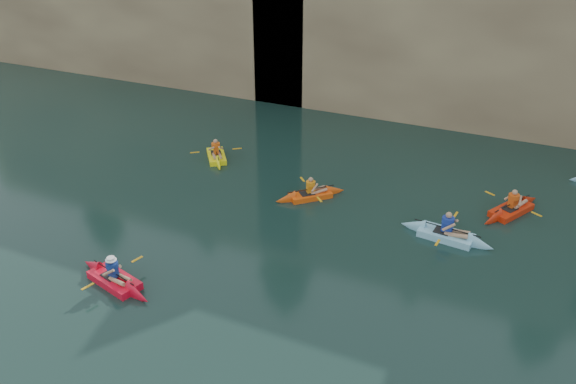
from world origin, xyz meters
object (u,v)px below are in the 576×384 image
at_px(kayaker_ltblue_near, 446,234).
at_px(kayaker_red_far, 511,209).
at_px(kayaker_orange, 310,195).
at_px(main_kayaker, 114,279).

distance_m(kayaker_ltblue_near, kayaker_red_far, 3.46).
bearing_deg(kayaker_red_far, kayaker_orange, 134.20).
relative_size(kayaker_ltblue_near, kayaker_red_far, 1.03).
xyz_separation_m(kayaker_ltblue_near, kayaker_red_far, (1.95, 2.86, -0.01)).
bearing_deg(kayaker_ltblue_near, kayaker_red_far, 62.00).
relative_size(main_kayaker, kayaker_orange, 1.29).
distance_m(kayaker_orange, kayaker_ltblue_near, 5.60).
relative_size(main_kayaker, kayaker_ltblue_near, 0.99).
bearing_deg(kayaker_orange, kayaker_red_far, -28.78).
height_order(kayaker_ltblue_near, kayaker_red_far, kayaker_ltblue_near).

